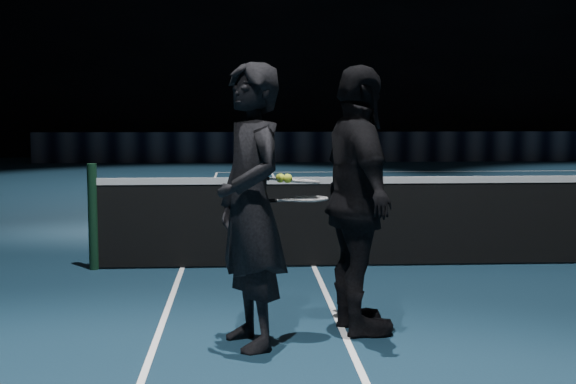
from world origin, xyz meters
name	(u,v)px	position (x,y,z in m)	size (l,w,h in m)	color
wall_back	(390,3)	(0.00, 18.00, 5.00)	(30.00, 30.00, 0.00)	black
net_post_left	(93,217)	(-6.40, 0.00, 0.55)	(0.10, 0.10, 1.10)	black
sponsor_backdrop	(404,147)	(0.00, 15.50, 0.45)	(22.00, 0.15, 0.90)	black
player_a	(251,206)	(-4.80, -2.74, 1.00)	(0.73, 0.48, 1.99)	black
player_b	(358,201)	(-4.00, -2.46, 1.00)	(1.17, 0.49, 1.99)	black
racket_lower	(309,199)	(-4.38, -2.59, 1.03)	(0.68, 0.22, 0.03)	black
racket_upper	(301,181)	(-4.44, -2.57, 1.16)	(0.68, 0.22, 0.03)	black
tennis_balls	(284,176)	(-4.57, -2.65, 1.20)	(0.12, 0.10, 0.12)	gold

